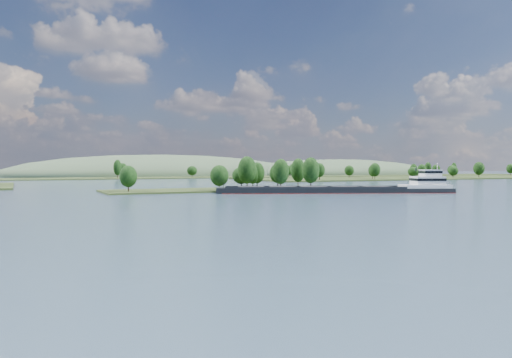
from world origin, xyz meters
TOP-DOWN VIEW (x-y plane):
  - ground at (0.00, 120.00)m, footprint 1800.00×1800.00m
  - tree_island at (8.22, 179.35)m, footprint 100.00×31.19m
  - right_bank at (231.55, 299.31)m, footprint 320.00×90.00m
  - back_shoreline at (8.83, 399.84)m, footprint 900.00×60.00m
  - hill_east at (260.00, 470.00)m, footprint 260.00×140.00m
  - hill_west at (60.00, 500.00)m, footprint 320.00×160.00m
  - cargo_barge at (35.23, 141.65)m, footprint 86.00×43.65m

SIDE VIEW (x-z plane):
  - ground at x=0.00m, z-range 0.00..0.00m
  - hill_east at x=260.00m, z-range -18.00..18.00m
  - hill_west at x=60.00m, z-range -22.00..22.00m
  - back_shoreline at x=8.83m, z-range -7.18..8.50m
  - right_bank at x=231.55m, z-range -6.21..8.05m
  - cargo_barge at x=35.23m, z-range -4.49..7.52m
  - tree_island at x=8.22m, z-range -3.16..11.58m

